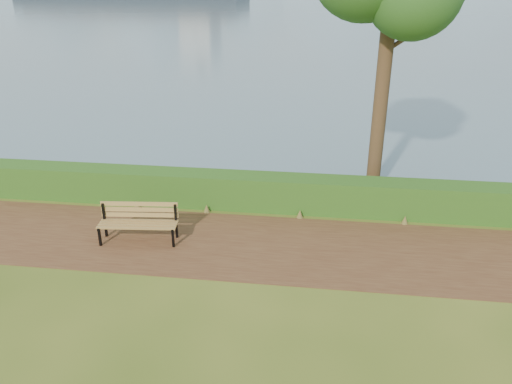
# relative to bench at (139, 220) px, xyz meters

# --- Properties ---
(ground) EXTENTS (140.00, 140.00, 0.00)m
(ground) POSITION_rel_bench_xyz_m (2.45, -0.22, -0.58)
(ground) COLOR #425718
(ground) RESTS_ON ground
(path) EXTENTS (40.00, 3.40, 0.01)m
(path) POSITION_rel_bench_xyz_m (2.45, 0.08, -0.57)
(path) COLOR #4E2C1A
(path) RESTS_ON ground
(hedge) EXTENTS (32.00, 0.85, 1.00)m
(hedge) POSITION_rel_bench_xyz_m (2.45, 2.38, -0.08)
(hedge) COLOR #1F4814
(hedge) RESTS_ON ground
(bench) EXTENTS (2.05, 0.78, 1.00)m
(bench) POSITION_rel_bench_xyz_m (0.00, 0.00, 0.00)
(bench) COLOR black
(bench) RESTS_ON ground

